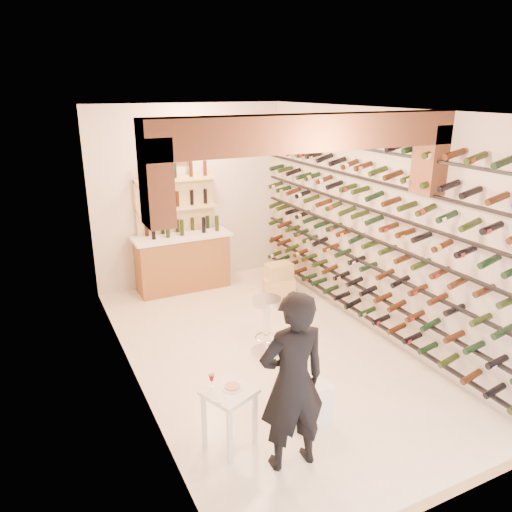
{
  "coord_description": "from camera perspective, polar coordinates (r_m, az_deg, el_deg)",
  "views": [
    {
      "loc": [
        -2.75,
        -5.3,
        3.45
      ],
      "look_at": [
        0.0,
        0.3,
        1.3
      ],
      "focal_mm": 34.45,
      "sensor_mm": 36.0,
      "label": 1
    }
  ],
  "objects": [
    {
      "name": "wine_rack",
      "position": [
        7.07,
        12.32,
        2.97
      ],
      "size": [
        0.32,
        5.7,
        2.56
      ],
      "color": "black",
      "rests_on": "ground"
    },
    {
      "name": "person",
      "position": [
        4.64,
        4.26,
        -14.41
      ],
      "size": [
        0.68,
        0.48,
        1.8
      ],
      "primitive_type": "imported",
      "rotation": [
        0.0,
        0.0,
        3.07
      ],
      "color": "black",
      "rests_on": "ground"
    },
    {
      "name": "tasting_table",
      "position": [
        5.05,
        -3.16,
        -16.36
      ],
      "size": [
        0.58,
        0.58,
        0.79
      ],
      "rotation": [
        0.0,
        0.0,
        0.38
      ],
      "color": "white",
      "rests_on": "ground"
    },
    {
      "name": "white_stool",
      "position": [
        5.55,
        6.21,
        -16.49
      ],
      "size": [
        0.41,
        0.41,
        0.47
      ],
      "primitive_type": "cube",
      "rotation": [
        0.0,
        0.0,
        0.09
      ],
      "color": "white",
      "rests_on": "ground"
    },
    {
      "name": "room_shell",
      "position": [
        5.86,
        2.43,
        7.2
      ],
      "size": [
        3.52,
        6.02,
        3.21
      ],
      "color": "beige",
      "rests_on": "ground"
    },
    {
      "name": "crate_lower",
      "position": [
        8.6,
        2.65,
        -3.47
      ],
      "size": [
        0.64,
        0.54,
        0.32
      ],
      "primitive_type": "cube",
      "rotation": [
        0.0,
        0.0,
        -0.37
      ],
      "color": "tan",
      "rests_on": "ground"
    },
    {
      "name": "chrome_barstool",
      "position": [
        6.65,
        1.22,
        -7.63
      ],
      "size": [
        0.42,
        0.42,
        0.81
      ],
      "rotation": [
        0.0,
        0.0,
        -0.18
      ],
      "color": "silver",
      "rests_on": "ground"
    },
    {
      "name": "ground",
      "position": [
        6.9,
        1.12,
        -11.01
      ],
      "size": [
        6.0,
        6.0,
        0.0
      ],
      "primitive_type": "plane",
      "color": "white",
      "rests_on": "ground"
    },
    {
      "name": "back_shelving",
      "position": [
        8.85,
        -9.19,
        3.83
      ],
      "size": [
        1.4,
        0.31,
        2.73
      ],
      "color": "#D8B879",
      "rests_on": "ground"
    },
    {
      "name": "back_counter",
      "position": [
        8.81,
        -8.5,
        -0.52
      ],
      "size": [
        1.7,
        0.62,
        1.29
      ],
      "color": "#945D2D",
      "rests_on": "ground"
    },
    {
      "name": "crate_upper",
      "position": [
        8.5,
        2.68,
        -1.68
      ],
      "size": [
        0.44,
        0.31,
        0.25
      ],
      "primitive_type": "cube",
      "rotation": [
        0.0,
        0.0,
        0.03
      ],
      "color": "tan",
      "rests_on": "crate_lower"
    }
  ]
}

